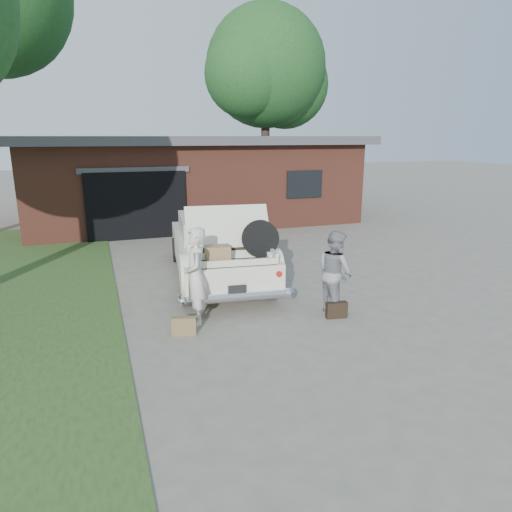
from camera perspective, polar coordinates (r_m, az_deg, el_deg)
name	(u,v)px	position (r m, az deg, el deg)	size (l,w,h in m)	color
ground	(267,322)	(8.43, 1.38, -8.24)	(90.00, 90.00, 0.00)	gray
house	(190,177)	(19.16, -8.26, 9.73)	(12.80, 7.80, 3.30)	brown
tree_right	(267,73)	(24.38, 1.43, 21.90)	(6.77, 5.89, 9.57)	#38281E
sedan	(218,248)	(10.78, -4.77, 1.07)	(2.57, 5.32, 1.94)	beige
woman_left	(196,277)	(8.16, -7.57, -2.56)	(0.64, 0.42, 1.76)	beige
woman_right	(335,272)	(8.77, 9.88, -1.98)	(0.78, 0.61, 1.60)	gray
suitcase_left	(184,326)	(7.95, -8.98, -8.64)	(0.42, 0.13, 0.32)	olive
suitcase_right	(337,310)	(8.69, 10.04, -6.67)	(0.40, 0.13, 0.31)	black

